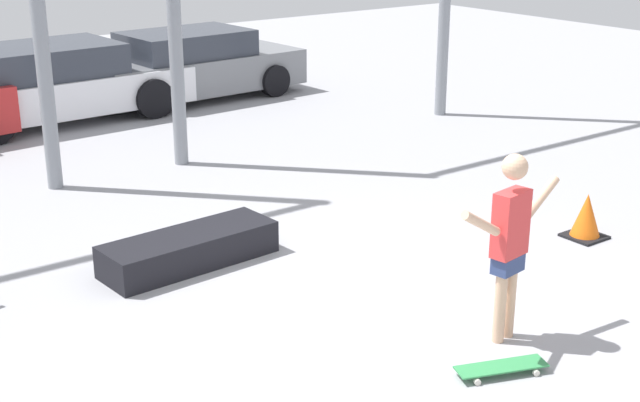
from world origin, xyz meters
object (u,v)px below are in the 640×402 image
skateboarder (510,236)px  skateboard (501,367)px  parked_car_white (50,84)px  parked_car_grey (192,66)px  grind_box (189,249)px  traffic_cone (586,216)px

skateboarder → skateboard: 1.11m
parked_car_white → parked_car_grey: parked_car_white is taller
skateboarder → parked_car_grey: 10.63m
skateboard → parked_car_white: parked_car_white is taller
grind_box → parked_car_grey: (3.97, 7.18, 0.46)m
parked_car_white → traffic_cone: bearing=-74.8°
skateboarder → traffic_cone: (2.61, 1.14, -0.72)m
parked_car_grey → traffic_cone: 9.19m
skateboarder → grind_box: skateboarder is taller
skateboard → traffic_cone: 3.46m
skateboarder → parked_car_white: 10.20m
skateboard → parked_car_grey: size_ratio=0.19×
grind_box → traffic_cone: (4.05, -2.00, 0.08)m
parked_car_white → traffic_cone: parked_car_white is taller
skateboard → grind_box: grind_box is taller
parked_car_white → parked_car_grey: size_ratio=1.09×
parked_car_white → grind_box: bearing=-101.8°
traffic_cone → grind_box: bearing=153.7°
skateboard → parked_car_grey: (3.01, 10.74, 0.57)m
parked_car_grey → traffic_cone: parked_car_grey is taller
skateboard → parked_car_white: size_ratio=0.17×
skateboard → skateboarder: bearing=62.1°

